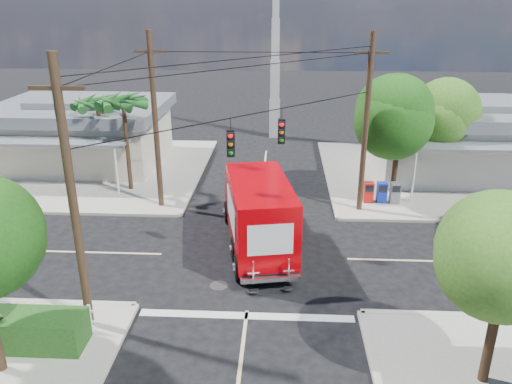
{
  "coord_description": "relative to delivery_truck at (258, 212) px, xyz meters",
  "views": [
    {
      "loc": [
        1.12,
        -18.92,
        10.31
      ],
      "look_at": [
        0.0,
        2.0,
        2.2
      ],
      "focal_mm": 35.0,
      "sensor_mm": 36.0,
      "label": 1
    }
  ],
  "objects": [
    {
      "name": "building_ne",
      "position": [
        12.37,
        11.08,
        0.63
      ],
      "size": [
        11.8,
        10.2,
        4.5
      ],
      "color": "silver",
      "rests_on": "sidewalk_ne"
    },
    {
      "name": "tree_se",
      "position": [
        6.88,
        -8.12,
        2.35
      ],
      "size": [
        3.67,
        3.54,
        5.62
      ],
      "color": "#422D1C",
      "rests_on": "sidewalk_se"
    },
    {
      "name": "sidewalk_nw",
      "position": [
        -11.01,
        10.0,
        -1.62
      ],
      "size": [
        14.12,
        14.12,
        0.14
      ],
      "color": "#A5A095",
      "rests_on": "ground"
    },
    {
      "name": "sidewalk_ne",
      "position": [
        10.75,
        10.0,
        -1.62
      ],
      "size": [
        14.12,
        14.12,
        0.14
      ],
      "color": "#A5A095",
      "rests_on": "ground"
    },
    {
      "name": "vending_boxes",
      "position": [
        6.37,
        5.32,
        -1.0
      ],
      "size": [
        1.9,
        0.5,
        1.1
      ],
      "color": "red",
      "rests_on": "sidewalk_ne"
    },
    {
      "name": "palm_nw_back",
      "position": [
        -9.63,
        8.12,
        2.98
      ],
      "size": [
        3.01,
        3.08,
        5.19
      ],
      "color": "#422D1C",
      "rests_on": "sidewalk_nw"
    },
    {
      "name": "radio_tower",
      "position": [
        0.37,
        19.12,
        3.95
      ],
      "size": [
        0.8,
        0.8,
        17.0
      ],
      "color": "silver",
      "rests_on": "ground"
    },
    {
      "name": "tree_ne_front",
      "position": [
        7.08,
        5.88,
        3.08
      ],
      "size": [
        4.21,
        4.14,
        6.66
      ],
      "color": "#422D1C",
      "rests_on": "sidewalk_ne"
    },
    {
      "name": "palm_nw_front",
      "position": [
        -7.63,
        6.62,
        3.35
      ],
      "size": [
        3.01,
        3.08,
        5.59
      ],
      "color": "#422D1C",
      "rests_on": "sidewalk_nw"
    },
    {
      "name": "road_markings",
      "position": [
        -0.13,
        -2.35,
        -1.69
      ],
      "size": [
        32.0,
        32.0,
        0.01
      ],
      "color": "beige",
      "rests_on": "ground"
    },
    {
      "name": "tree_ne_back",
      "position": [
        9.68,
        8.08,
        2.5
      ],
      "size": [
        3.77,
        3.66,
        5.82
      ],
      "color": "#422D1C",
      "rests_on": "sidewalk_ne"
    },
    {
      "name": "building_nw",
      "position": [
        -12.13,
        11.58,
        0.53
      ],
      "size": [
        10.8,
        10.2,
        4.3
      ],
      "color": "beige",
      "rests_on": "sidewalk_nw"
    },
    {
      "name": "utility_poles",
      "position": [
        -1.71,
        0.72,
        2.98
      ],
      "size": [
        12.0,
        10.68,
        9.0
      ],
      "color": "#473321",
      "rests_on": "ground"
    },
    {
      "name": "ground",
      "position": [
        -0.13,
        -0.88,
        -1.69
      ],
      "size": [
        120.0,
        120.0,
        0.0
      ],
      "primitive_type": "plane",
      "color": "black",
      "rests_on": "ground"
    },
    {
      "name": "picket_fence",
      "position": [
        -7.93,
        -6.48,
        -1.01
      ],
      "size": [
        5.94,
        0.06,
        1.0
      ],
      "color": "silver",
      "rests_on": "sidewalk_sw"
    },
    {
      "name": "delivery_truck",
      "position": [
        0.0,
        0.0,
        0.0
      ],
      "size": [
        3.67,
        7.97,
        3.33
      ],
      "color": "black",
      "rests_on": "ground"
    }
  ]
}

